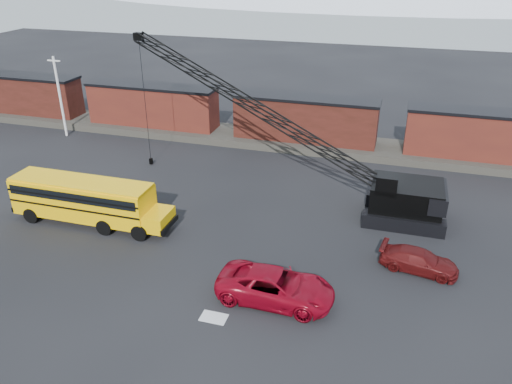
% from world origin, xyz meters
% --- Properties ---
extents(ground, '(160.00, 160.00, 0.00)m').
position_xyz_m(ground, '(0.00, 0.00, 0.00)').
color(ground, black).
rests_on(ground, ground).
extents(gravel_berm, '(120.00, 5.00, 0.70)m').
position_xyz_m(gravel_berm, '(0.00, 22.00, 0.35)').
color(gravel_berm, '#423E36').
rests_on(gravel_berm, ground).
extents(boxcar_west_far, '(13.70, 3.10, 4.17)m').
position_xyz_m(boxcar_west_far, '(-32.00, 22.00, 2.76)').
color(boxcar_west_far, '#4B1B15').
rests_on(boxcar_west_far, gravel_berm).
extents(boxcar_west_near, '(13.70, 3.10, 4.17)m').
position_xyz_m(boxcar_west_near, '(-16.00, 22.00, 2.76)').
color(boxcar_west_near, '#4B1B15').
rests_on(boxcar_west_near, gravel_berm).
extents(boxcar_mid, '(13.70, 3.10, 4.17)m').
position_xyz_m(boxcar_mid, '(0.00, 22.00, 2.76)').
color(boxcar_mid, '#4B1B15').
rests_on(boxcar_mid, gravel_berm).
extents(boxcar_east_near, '(13.70, 3.10, 4.17)m').
position_xyz_m(boxcar_east_near, '(16.00, 22.00, 2.76)').
color(boxcar_east_near, '#4B1B15').
rests_on(boxcar_east_near, gravel_berm).
extents(utility_pole, '(1.40, 0.24, 8.00)m').
position_xyz_m(utility_pole, '(-24.00, 18.00, 4.15)').
color(utility_pole, silver).
rests_on(utility_pole, ground).
extents(snow_patch, '(1.40, 0.90, 0.02)m').
position_xyz_m(snow_patch, '(0.50, -4.00, 0.01)').
color(snow_patch, silver).
rests_on(snow_patch, ground).
extents(school_bus, '(11.65, 2.65, 3.19)m').
position_xyz_m(school_bus, '(-11.37, 2.97, 1.79)').
color(school_bus, '#FFBB05').
rests_on(school_bus, ground).
extents(red_pickup, '(6.46, 3.07, 1.78)m').
position_xyz_m(red_pickup, '(3.23, -1.63, 0.89)').
color(red_pickup, maroon).
rests_on(red_pickup, ground).
extents(maroon_suv, '(4.81, 2.55, 1.33)m').
position_xyz_m(maroon_suv, '(10.71, 3.50, 0.66)').
color(maroon_suv, '#520E0F').
rests_on(maroon_suv, ground).
extents(crawler_crane, '(25.03, 6.45, 11.55)m').
position_xyz_m(crawler_crane, '(-1.67, 11.65, 6.55)').
color(crawler_crane, black).
rests_on(crawler_crane, ground).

